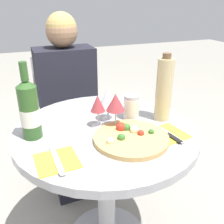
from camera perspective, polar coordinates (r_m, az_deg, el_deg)
dining_table at (r=1.22m, az=-1.35°, el=-10.27°), size 0.83×0.83×0.71m
chair_behind_diner at (r=1.91m, az=-10.25°, el=-1.42°), size 0.40×0.40×0.89m
seated_diner at (r=1.73m, az=-9.49°, el=-0.31°), size 0.38×0.46×1.18m
pizza_large at (r=1.04m, az=4.24°, el=-5.76°), size 0.31×0.31×0.05m
wine_bottle at (r=1.06m, az=-18.35°, el=0.43°), size 0.08×0.08×0.32m
tall_carafe at (r=1.19m, az=11.78°, el=5.05°), size 0.08×0.08×0.32m
sugar_shaker at (r=1.21m, az=4.45°, el=1.16°), size 0.08×0.08×0.12m
wine_glass_center at (r=1.11m, az=-3.27°, el=1.83°), size 0.07×0.07×0.15m
wine_glass_back_right at (r=1.17m, az=-0.92°, el=3.29°), size 0.08×0.08×0.15m
wine_glass_front_right at (r=1.09m, az=0.82°, el=2.14°), size 0.08×0.08×0.16m
place_setting_left at (r=0.93m, az=-12.45°, el=-10.90°), size 0.16×0.19×0.01m
place_setting_right at (r=1.10m, az=12.62°, el=-4.92°), size 0.17×0.19×0.01m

